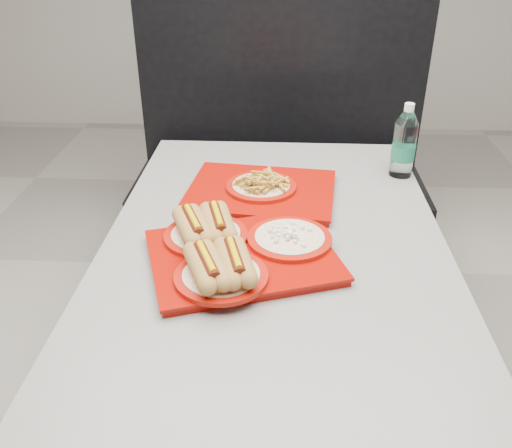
# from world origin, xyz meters

# --- Properties ---
(ground) EXTENTS (6.00, 6.00, 0.00)m
(ground) POSITION_xyz_m (0.00, 0.00, 0.00)
(ground) COLOR #9E998D
(ground) RESTS_ON ground
(diner_table) EXTENTS (0.92, 1.42, 0.75)m
(diner_table) POSITION_xyz_m (0.00, 0.00, 0.58)
(diner_table) COLOR black
(diner_table) RESTS_ON ground
(booth_bench) EXTENTS (1.30, 0.57, 1.35)m
(booth_bench) POSITION_xyz_m (0.00, 1.09, 0.40)
(booth_bench) COLOR black
(booth_bench) RESTS_ON ground
(tray_near) EXTENTS (0.53, 0.47, 0.10)m
(tray_near) POSITION_xyz_m (-0.10, -0.12, 0.79)
(tray_near) COLOR #8B0A03
(tray_near) RESTS_ON diner_table
(tray_far) EXTENTS (0.47, 0.39, 0.09)m
(tray_far) POSITION_xyz_m (-0.05, 0.25, 0.78)
(tray_far) COLOR #8B0A03
(tray_far) RESTS_ON diner_table
(water_bottle) EXTENTS (0.08, 0.08, 0.24)m
(water_bottle) POSITION_xyz_m (0.40, 0.43, 0.85)
(water_bottle) COLOR silver
(water_bottle) RESTS_ON diner_table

